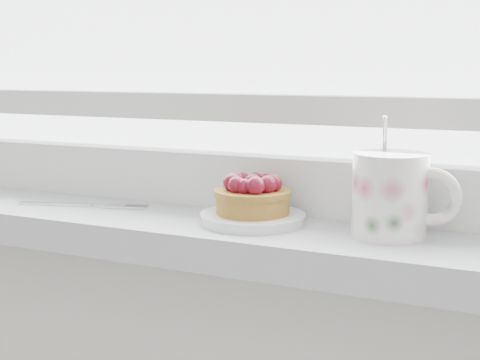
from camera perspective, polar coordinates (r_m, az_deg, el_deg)
The scene contains 4 objects.
saucer at distance 0.79m, azimuth 1.08°, elevation -3.27°, with size 0.12×0.12×0.01m, color white.
raspberry_tart at distance 0.78m, azimuth 1.07°, elevation -1.30°, with size 0.09×0.09×0.05m.
floral_mug at distance 0.74m, azimuth 12.91°, elevation -1.12°, with size 0.12×0.08×0.13m.
fork at distance 0.91m, azimuth -13.32°, elevation -2.07°, with size 0.17×0.06×0.00m.
Camera 1 is at (0.33, 1.19, 1.12)m, focal length 50.00 mm.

